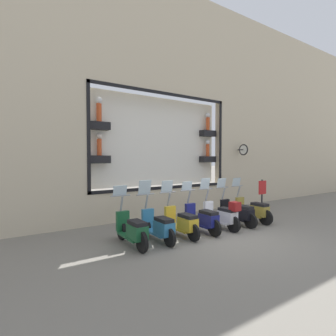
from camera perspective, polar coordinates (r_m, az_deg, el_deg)
ground_plane at (r=8.34m, az=12.47°, el=-14.37°), size 120.00×120.00×0.00m
building_facade at (r=11.10m, az=-1.26°, el=14.91°), size 1.19×36.00×9.43m
scooter_olive_0 at (r=10.29m, az=18.05°, el=-8.74°), size 1.81×0.61×1.60m
scooter_black_1 at (r=9.67m, az=14.99°, el=-9.44°), size 1.80×0.60×1.61m
scooter_white_2 at (r=9.04m, az=11.78°, el=-9.94°), size 1.80×0.60×1.65m
scooter_navy_3 at (r=8.54m, az=7.54°, el=-10.91°), size 1.80×0.60×1.57m
scooter_yellow_4 at (r=8.05m, az=3.04°, el=-11.74°), size 1.80×0.60×1.64m
scooter_teal_5 at (r=7.61m, az=-2.05°, el=-12.55°), size 1.80×0.61×1.69m
scooter_green_6 at (r=7.23m, az=-7.76°, el=-13.27°), size 1.81×0.61×1.57m
shop_sign_post at (r=11.48m, az=19.80°, el=-5.87°), size 0.36×0.45×1.49m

